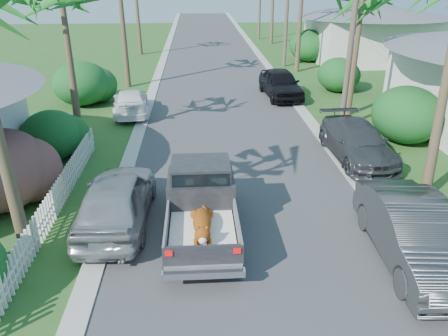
{
  "coord_description": "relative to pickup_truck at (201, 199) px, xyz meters",
  "views": [
    {
      "loc": [
        -1.47,
        -7.02,
        7.11
      ],
      "look_at": [
        -0.68,
        5.49,
        1.4
      ],
      "focal_mm": 35.0,
      "sensor_mm": 36.0,
      "label": 1
    }
  ],
  "objects": [
    {
      "name": "ground",
      "position": [
        1.43,
        -4.23,
        -1.01
      ],
      "size": [
        120.0,
        120.0,
        0.0
      ],
      "primitive_type": "plane",
      "color": "#285620",
      "rests_on": "ground"
    },
    {
      "name": "road",
      "position": [
        1.43,
        20.77,
        -1.0
      ],
      "size": [
        8.0,
        100.0,
        0.02
      ],
      "primitive_type": "cube",
      "color": "#38383A",
      "rests_on": "ground"
    },
    {
      "name": "curb_left",
      "position": [
        -2.87,
        20.77,
        -0.98
      ],
      "size": [
        0.6,
        100.0,
        0.06
      ],
      "primitive_type": "cube",
      "color": "#A5A39E",
      "rests_on": "ground"
    },
    {
      "name": "curb_right",
      "position": [
        5.73,
        20.77,
        -0.98
      ],
      "size": [
        0.6,
        100.0,
        0.06
      ],
      "primitive_type": "cube",
      "color": "#A5A39E",
      "rests_on": "ground"
    },
    {
      "name": "pickup_truck",
      "position": [
        0.0,
        0.0,
        0.0
      ],
      "size": [
        1.98,
        5.12,
        2.06
      ],
      "color": "black",
      "rests_on": "ground"
    },
    {
      "name": "parked_car_rn",
      "position": [
        5.53,
        -1.96,
        -0.18
      ],
      "size": [
        2.01,
        5.13,
        1.66
      ],
      "primitive_type": "imported",
      "rotation": [
        0.0,
        0.0,
        -0.05
      ],
      "color": "#2B2E30",
      "rests_on": "ground"
    },
    {
      "name": "parked_car_rm",
      "position": [
        6.4,
        4.9,
        -0.28
      ],
      "size": [
        2.24,
        5.1,
        1.46
      ],
      "primitive_type": "imported",
      "rotation": [
        0.0,
        0.0,
        0.04
      ],
      "color": "#333739",
      "rests_on": "ground"
    },
    {
      "name": "parked_car_rf",
      "position": [
        5.03,
        14.57,
        -0.18
      ],
      "size": [
        2.32,
        4.99,
        1.65
      ],
      "primitive_type": "imported",
      "rotation": [
        0.0,
        0.0,
        0.08
      ],
      "color": "black",
      "rests_on": "ground"
    },
    {
      "name": "parked_car_ln",
      "position": [
        -2.53,
        0.46,
        -0.18
      ],
      "size": [
        2.07,
        4.92,
        1.66
      ],
      "primitive_type": "imported",
      "rotation": [
        0.0,
        0.0,
        3.12
      ],
      "color": "#9EA1A5",
      "rests_on": "ground"
    },
    {
      "name": "parked_car_lf",
      "position": [
        -3.57,
        11.67,
        -0.36
      ],
      "size": [
        2.34,
        4.64,
        1.29
      ],
      "primitive_type": "imported",
      "rotation": [
        0.0,
        0.0,
        3.26
      ],
      "color": "white",
      "rests_on": "ground"
    },
    {
      "name": "shrub_l_b",
      "position": [
        -6.37,
        1.77,
        0.29
      ],
      "size": [
        3.0,
        3.3,
        2.6
      ],
      "primitive_type": "ellipsoid",
      "color": "#A3174A",
      "rests_on": "ground"
    },
    {
      "name": "shrub_l_c",
      "position": [
        -5.97,
        5.77,
        -0.01
      ],
      "size": [
        2.4,
        2.64,
        2.0
      ],
      "primitive_type": "ellipsoid",
      "color": "#154A1D",
      "rests_on": "ground"
    },
    {
      "name": "shrub_l_d",
      "position": [
        -6.57,
        13.77,
        0.19
      ],
      "size": [
        3.2,
        3.52,
        2.4
      ],
      "primitive_type": "ellipsoid",
      "color": "#154A1D",
      "rests_on": "ground"
    },
    {
      "name": "shrub_r_b",
      "position": [
        9.23,
        6.77,
        0.24
      ],
      "size": [
        3.0,
        3.3,
        2.5
      ],
      "primitive_type": "ellipsoid",
      "color": "#154A1D",
      "rests_on": "ground"
    },
    {
      "name": "shrub_r_c",
      "position": [
        8.93,
        15.77,
        0.04
      ],
      "size": [
        2.6,
        2.86,
        2.1
      ],
      "primitive_type": "ellipsoid",
      "color": "#154A1D",
      "rests_on": "ground"
    },
    {
      "name": "shrub_r_d",
      "position": [
        9.43,
        25.77,
        0.29
      ],
      "size": [
        3.2,
        3.52,
        2.6
      ],
      "primitive_type": "ellipsoid",
      "color": "#154A1D",
      "rests_on": "ground"
    },
    {
      "name": "picket_fence",
      "position": [
        -4.57,
        1.27,
        -0.51
      ],
      "size": [
        0.1,
        11.0,
        1.0
      ],
      "primitive_type": "cube",
      "color": "white",
      "rests_on": "ground"
    },
    {
      "name": "house_right_far",
      "position": [
        14.43,
        25.77,
        1.11
      ],
      "size": [
        9.0,
        8.0,
        4.6
      ],
      "color": "silver",
      "rests_on": "ground"
    },
    {
      "name": "utility_pole_b",
      "position": [
        7.03,
        8.77,
        3.59
      ],
      "size": [
        1.6,
        0.26,
        9.0
      ],
      "color": "brown",
      "rests_on": "ground"
    },
    {
      "name": "utility_pole_c",
      "position": [
        7.03,
        23.77,
        3.59
      ],
      "size": [
        1.6,
        0.26,
        9.0
      ],
      "color": "brown",
      "rests_on": "ground"
    }
  ]
}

